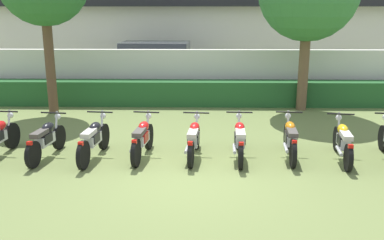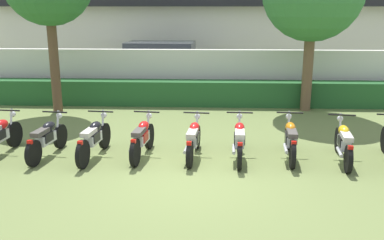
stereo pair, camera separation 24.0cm
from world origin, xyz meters
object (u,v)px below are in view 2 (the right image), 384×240
object	(u,v)px
parked_car	(164,66)
motorcycle_in_row_8	(344,142)
motorcycle_in_row_5	(194,139)
motorcycle_in_row_7	(290,139)
motorcycle_in_row_6	(239,139)
motorcycle_in_row_2	(47,138)
motorcycle_in_row_3	(94,138)
motorcycle_in_row_4	(142,138)

from	to	relation	value
parked_car	motorcycle_in_row_8	size ratio (longest dim) A/B	2.41
motorcycle_in_row_5	motorcycle_in_row_7	distance (m)	2.14
motorcycle_in_row_5	motorcycle_in_row_6	xyz separation A→B (m)	(1.01, -0.02, 0.01)
parked_car	motorcycle_in_row_7	size ratio (longest dim) A/B	2.50
motorcycle_in_row_6	motorcycle_in_row_2	bearing A→B (deg)	93.61
parked_car	motorcycle_in_row_3	distance (m)	8.53
motorcycle_in_row_8	parked_car	bearing A→B (deg)	36.77
motorcycle_in_row_3	motorcycle_in_row_6	distance (m)	3.24
motorcycle_in_row_3	motorcycle_in_row_6	xyz separation A→B (m)	(3.24, 0.08, -0.01)
motorcycle_in_row_4	motorcycle_in_row_7	size ratio (longest dim) A/B	0.98
motorcycle_in_row_2	motorcycle_in_row_5	distance (m)	3.29
motorcycle_in_row_5	motorcycle_in_row_8	distance (m)	3.27
motorcycle_in_row_8	motorcycle_in_row_3	bearing A→B (deg)	97.17
motorcycle_in_row_3	motorcycle_in_row_8	size ratio (longest dim) A/B	1.02
motorcycle_in_row_3	motorcycle_in_row_5	distance (m)	2.22
motorcycle_in_row_7	parked_car	bearing A→B (deg)	28.65
motorcycle_in_row_2	motorcycle_in_row_8	size ratio (longest dim) A/B	0.95
motorcycle_in_row_2	motorcycle_in_row_8	distance (m)	6.56
parked_car	motorcycle_in_row_2	distance (m)	8.67
motorcycle_in_row_2	motorcycle_in_row_4	bearing A→B (deg)	-80.88
motorcycle_in_row_6	motorcycle_in_row_7	world-z (taller)	motorcycle_in_row_7
motorcycle_in_row_3	motorcycle_in_row_7	distance (m)	4.37
parked_car	motorcycle_in_row_8	world-z (taller)	parked_car
motorcycle_in_row_4	motorcycle_in_row_7	xyz separation A→B (m)	(3.29, 0.05, 0.00)
motorcycle_in_row_3	motorcycle_in_row_5	world-z (taller)	motorcycle_in_row_3
motorcycle_in_row_4	motorcycle_in_row_6	world-z (taller)	motorcycle_in_row_4
motorcycle_in_row_4	motorcycle_in_row_5	distance (m)	1.15
motorcycle_in_row_3	motorcycle_in_row_2	bearing A→B (deg)	95.29
motorcycle_in_row_4	motorcycle_in_row_8	distance (m)	4.42
motorcycle_in_row_4	motorcycle_in_row_6	bearing A→B (deg)	-83.94
motorcycle_in_row_7	motorcycle_in_row_8	size ratio (longest dim) A/B	0.96
motorcycle_in_row_5	motorcycle_in_row_8	bearing A→B (deg)	-86.55
parked_car	motorcycle_in_row_6	world-z (taller)	parked_car
parked_car	motorcycle_in_row_4	xyz separation A→B (m)	(0.40, -8.40, -0.49)
motorcycle_in_row_2	motorcycle_in_row_3	world-z (taller)	motorcycle_in_row_3
parked_car	motorcycle_in_row_8	xyz separation A→B (m)	(4.82, -8.50, -0.50)
motorcycle_in_row_3	motorcycle_in_row_4	bearing A→B (deg)	-79.14
motorcycle_in_row_3	motorcycle_in_row_6	size ratio (longest dim) A/B	1.01
motorcycle_in_row_2	motorcycle_in_row_5	bearing A→B (deg)	-81.48
motorcycle_in_row_7	motorcycle_in_row_8	bearing A→B (deg)	-92.40
parked_car	motorcycle_in_row_2	size ratio (longest dim) A/B	2.53
motorcycle_in_row_5	motorcycle_in_row_7	world-z (taller)	motorcycle_in_row_7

